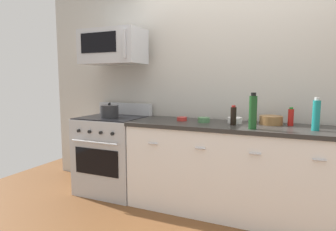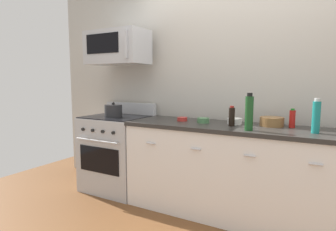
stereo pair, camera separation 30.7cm
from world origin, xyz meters
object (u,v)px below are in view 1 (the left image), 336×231
object	(u,v)px
range_oven	(113,154)
bottle_soy_sauce_dark	(234,116)
stockpot	(110,111)
bottle_wine_green	(253,112)
bowl_white_ceramic	(235,120)
bottle_hot_sauce_red	(291,117)
bowl_red_small	(182,119)
bowl_wooden_salad	(271,120)
bottle_sparkling_teal	(316,115)
microwave	(113,47)
bowl_green_glaze	(204,120)

from	to	relation	value
range_oven	bottle_soy_sauce_dark	bearing A→B (deg)	-1.71
range_oven	stockpot	distance (m)	0.53
bottle_wine_green	bowl_white_ceramic	distance (m)	0.39
bottle_hot_sauce_red	bowl_red_small	bearing A→B (deg)	-174.50
bottle_soy_sauce_dark	bowl_white_ceramic	size ratio (longest dim) A/B	1.32
bottle_soy_sauce_dark	bowl_wooden_salad	distance (m)	0.38
bottle_wine_green	stockpot	world-z (taller)	bottle_wine_green
bottle_soy_sauce_dark	bowl_red_small	distance (m)	0.59
bowl_white_ceramic	stockpot	xyz separation A→B (m)	(-1.44, -0.15, 0.04)
bottle_wine_green	bowl_red_small	size ratio (longest dim) A/B	3.01
bowl_red_small	bottle_hot_sauce_red	bearing A→B (deg)	5.50
bottle_soy_sauce_dark	bottle_sparkling_teal	world-z (taller)	bottle_sparkling_teal
microwave	bottle_wine_green	size ratio (longest dim) A/B	2.26
bottle_sparkling_teal	range_oven	bearing A→B (deg)	178.04
bottle_wine_green	bowl_green_glaze	world-z (taller)	bottle_wine_green
bottle_sparkling_teal	bowl_wooden_salad	world-z (taller)	bottle_sparkling_teal
bottle_hot_sauce_red	bowl_wooden_salad	size ratio (longest dim) A/B	0.79
bottle_hot_sauce_red	bowl_wooden_salad	world-z (taller)	bottle_hot_sauce_red
stockpot	bottle_wine_green	bearing A→B (deg)	-5.36
bowl_white_ceramic	bottle_soy_sauce_dark	bearing A→B (deg)	-83.86
range_oven	bowl_wooden_salad	size ratio (longest dim) A/B	4.77
bowl_white_ceramic	bowl_red_small	xyz separation A→B (m)	(-0.56, -0.06, -0.01)
range_oven	bowl_red_small	distance (m)	1.00
microwave	bowl_green_glaze	bearing A→B (deg)	-1.31
range_oven	bowl_green_glaze	world-z (taller)	range_oven
bottle_wine_green	bowl_wooden_salad	world-z (taller)	bottle_wine_green
microwave	bottle_soy_sauce_dark	bearing A→B (deg)	-3.47
bowl_green_glaze	bowl_red_small	distance (m)	0.25
bottle_sparkling_teal	bowl_white_ceramic	xyz separation A→B (m)	(-0.73, 0.17, -0.11)
bottle_hot_sauce_red	bottle_wine_green	bearing A→B (deg)	-131.76
bowl_wooden_salad	stockpot	world-z (taller)	stockpot
range_oven	bottle_sparkling_teal	distance (m)	2.25
bottle_wine_green	bottle_hot_sauce_red	size ratio (longest dim) A/B	1.85
bowl_white_ceramic	bowl_green_glaze	distance (m)	0.32
bottle_soy_sauce_dark	bowl_green_glaze	xyz separation A→B (m)	(-0.32, 0.06, -0.06)
bottle_hot_sauce_red	stockpot	xyz separation A→B (m)	(-1.97, -0.20, -0.01)
bowl_white_ceramic	bottle_wine_green	bearing A→B (deg)	-55.06
bottle_soy_sauce_dark	bottle_wine_green	bearing A→B (deg)	-39.70
range_oven	stockpot	xyz separation A→B (m)	(0.00, -0.05, 0.53)
bowl_red_small	bowl_white_ceramic	bearing A→B (deg)	6.17
microwave	bowl_red_small	size ratio (longest dim) A/B	6.81
range_oven	bowl_red_small	bearing A→B (deg)	2.43
range_oven	bowl_wooden_salad	world-z (taller)	range_oven
bowl_wooden_salad	bottle_sparkling_teal	bearing A→B (deg)	-29.70
microwave	bowl_green_glaze	world-z (taller)	microwave
range_oven	bottle_wine_green	xyz separation A→B (m)	(1.66, -0.21, 0.61)
bottle_hot_sauce_red	bottle_soy_sauce_dark	bearing A→B (deg)	-160.08
bowl_white_ceramic	bottle_hot_sauce_red	bearing A→B (deg)	4.80
bottle_soy_sauce_dark	bowl_white_ceramic	world-z (taller)	bottle_soy_sauce_dark
bottle_hot_sauce_red	bowl_red_small	world-z (taller)	bottle_hot_sauce_red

